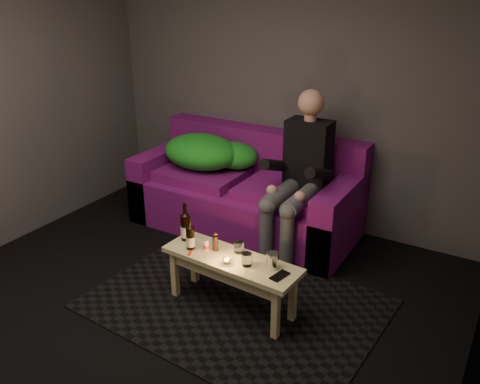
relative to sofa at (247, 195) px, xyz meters
The scene contains 17 objects.
floor 1.87m from the sofa, 82.84° to the right, with size 4.50×4.50×0.00m, color black.
room 1.89m from the sofa, 80.40° to the right, with size 4.50×4.50×4.50m.
rug 1.39m from the sofa, 64.11° to the right, with size 2.12×1.55×0.01m, color black.
sofa is the anchor object (origin of this frame).
green_blanket 0.58m from the sofa, behind, with size 0.95×0.65×0.33m.
person 0.77m from the sofa, 15.86° to the right, with size 0.39×0.90×1.45m.
coffee_table 1.39m from the sofa, 65.01° to the right, with size 1.08×0.40×0.43m.
beer_bottle_a 1.23m from the sofa, 83.51° to the right, with size 0.08×0.08×0.31m.
beer_bottle_b 1.34m from the sofa, 79.03° to the right, with size 0.07×0.07×0.26m.
salt_shaker 1.32m from the sofa, 73.78° to the right, with size 0.04×0.04×0.09m, color silver.
pepper_mill 1.30m from the sofa, 70.85° to the right, with size 0.04×0.04×0.12m, color black.
tumbler_back 1.31m from the sofa, 62.90° to the right, with size 0.07×0.07×0.09m, color white.
tealight 1.48m from the sofa, 65.91° to the right, with size 0.05×0.05×0.04m.
tumbler_front 1.49m from the sofa, 60.37° to the right, with size 0.08×0.08×0.09m, color white.
steel_cup 1.54m from the sofa, 53.61° to the right, with size 0.09×0.09×0.12m, color silver.
smartphone 1.65m from the sofa, 52.42° to the right, with size 0.07×0.15×0.01m, color black.
red_lighter 1.40m from the sofa, 77.97° to the right, with size 0.02×0.06×0.01m, color red.
Camera 1 is at (2.05, -2.18, 2.33)m, focal length 38.00 mm.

